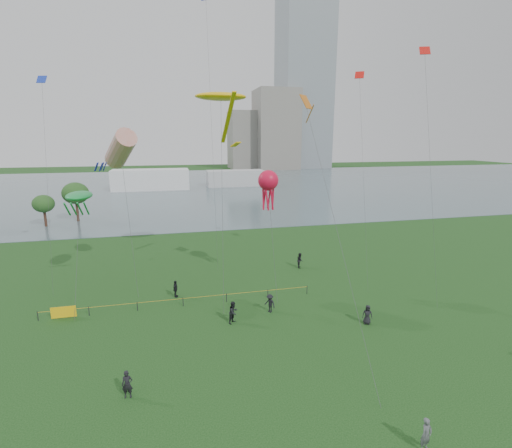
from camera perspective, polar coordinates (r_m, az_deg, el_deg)
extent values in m
plane|color=#123611|center=(25.34, 5.67, -23.22)|extent=(400.00, 400.00, 0.00)
cube|color=#4F656C|center=(120.38, -9.96, 5.73)|extent=(400.00, 120.00, 0.08)
cube|color=gray|center=(204.54, 7.47, 25.68)|extent=(24.00, 24.00, 120.00)
cube|color=gray|center=(188.85, 3.06, 14.27)|extent=(20.00, 20.00, 38.00)
cube|color=slate|center=(191.25, -1.61, 12.76)|extent=(16.00, 18.00, 28.00)
cube|color=white|center=(114.98, -15.88, 6.59)|extent=(22.00, 8.00, 6.00)
cube|color=silver|center=(119.75, -3.20, 7.06)|extent=(18.00, 7.00, 5.00)
cylinder|color=#372219|center=(75.40, -25.76, 1.55)|extent=(0.44, 0.44, 3.24)
ellipsoid|color=#2C5823|center=(74.84, -26.03, 4.28)|extent=(4.61, 4.61, 3.89)
cylinder|color=#372219|center=(73.64, -29.65, 0.59)|extent=(0.44, 0.44, 2.49)
ellipsoid|color=#2C5823|center=(73.17, -29.90, 2.73)|extent=(3.54, 3.54, 2.99)
cylinder|color=black|center=(36.88, -30.55, -12.09)|extent=(0.07, 0.07, 0.85)
cylinder|color=black|center=(35.87, -24.31, -12.10)|extent=(0.07, 0.07, 0.85)
cylinder|color=black|center=(35.27, -17.80, -11.96)|extent=(0.07, 0.07, 0.85)
cylinder|color=black|center=(35.13, -11.15, -11.67)|extent=(0.07, 0.07, 0.85)
cylinder|color=black|center=(35.44, -4.56, -11.22)|extent=(0.07, 0.07, 0.85)
cylinder|color=black|center=(36.19, 1.82, -10.65)|extent=(0.07, 0.07, 0.85)
cylinder|color=black|center=(37.35, 7.85, -9.99)|extent=(0.07, 0.07, 0.85)
cylinder|color=gold|center=(34.99, -11.18, -11.18)|extent=(24.00, 0.03, 0.03)
cube|color=yellow|center=(36.27, -27.50, -11.93)|extent=(2.00, 0.04, 1.00)
imported|color=#525659|center=(22.38, 24.72, -27.34)|extent=(0.73, 0.59, 1.75)
imported|color=black|center=(31.53, -3.49, -13.39)|extent=(1.15, 1.14, 1.87)
imported|color=black|center=(33.28, 2.15, -12.09)|extent=(1.14, 1.23, 1.66)
imported|color=black|center=(37.01, -12.28, -9.72)|extent=(0.72, 1.05, 1.66)
imported|color=black|center=(32.67, 16.76, -13.20)|extent=(0.95, 0.82, 1.64)
imported|color=black|center=(24.90, -19.19, -22.28)|extent=(0.67, 0.48, 1.72)
imported|color=black|center=(44.30, 6.78, -5.57)|extent=(0.89, 1.02, 1.78)
cylinder|color=#3F3F42|center=(34.64, -5.22, 3.91)|extent=(1.40, 8.73, 19.00)
ellipsoid|color=yellow|center=(38.82, -5.44, 18.94)|extent=(5.13, 3.21, 0.80)
cube|color=yellow|center=(34.50, -4.34, 15.71)|extent=(0.36, 6.98, 4.09)
cube|color=yellow|center=(30.72, -3.13, 12.14)|extent=(0.95, 0.95, 0.42)
cylinder|color=#3F3F42|center=(37.76, -18.88, 0.14)|extent=(0.96, 3.48, 13.98)
cylinder|color=red|center=(38.68, -20.12, 10.80)|extent=(3.89, 5.29, 3.99)
cylinder|color=#191FB5|center=(37.75, -22.26, 8.15)|extent=(0.60, 1.13, 0.88)
cylinder|color=#191FB5|center=(38.17, -22.59, 8.17)|extent=(0.60, 1.13, 0.88)
cylinder|color=#191FB5|center=(38.10, -23.29, 8.10)|extent=(0.60, 1.13, 0.88)
cylinder|color=#191FB5|center=(37.64, -23.41, 8.04)|extent=(0.60, 1.13, 0.88)
cylinder|color=#191FB5|center=(37.42, -22.77, 8.07)|extent=(0.60, 1.13, 0.88)
cylinder|color=#3F3F42|center=(37.30, -25.83, -4.15)|extent=(0.19, 7.21, 9.56)
ellipsoid|color=#1A903D|center=(39.78, -25.55, 3.95)|extent=(2.36, 4.24, 0.83)
cylinder|color=#1A903D|center=(38.57, -27.05, 2.04)|extent=(0.16, 1.79, 1.54)
cylinder|color=#1A903D|center=(38.44, -26.25, 2.09)|extent=(0.16, 1.79, 1.54)
cylinder|color=#1A903D|center=(38.32, -25.45, 2.14)|extent=(0.16, 1.79, 1.54)
cylinder|color=#1A903D|center=(38.21, -24.65, 2.19)|extent=(0.16, 1.79, 1.54)
cylinder|color=#3F3F42|center=(35.45, 2.58, -2.50)|extent=(0.26, 4.45, 10.95)
sphere|color=red|center=(36.53, 1.90, 6.72)|extent=(2.02, 2.02, 2.02)
cylinder|color=red|center=(36.88, 2.63, 4.27)|extent=(0.18, 0.54, 2.60)
cylinder|color=red|center=(37.22, 2.07, 4.36)|extent=(0.49, 0.36, 2.61)
cylinder|color=red|center=(37.10, 1.33, 4.33)|extent=(0.49, 0.36, 2.61)
cylinder|color=red|center=(36.62, 1.12, 4.22)|extent=(0.18, 0.54, 2.60)
cylinder|color=red|center=(36.27, 1.67, 4.13)|extent=(0.49, 0.36, 2.61)
cylinder|color=red|center=(36.40, 2.44, 4.15)|extent=(0.49, 0.36, 2.61)
cylinder|color=#3F3F42|center=(26.26, 12.34, -0.54)|extent=(0.21, 13.92, 17.88)
cube|color=#CA6412|center=(32.12, 7.73, 18.12)|extent=(1.39, 1.39, 1.13)
cylinder|color=#CA6412|center=(31.20, 8.28, 16.41)|extent=(0.08, 1.58, 1.35)
cube|color=#1933B2|center=(44.63, -30.10, 18.71)|extent=(1.04, 1.00, 0.76)
cube|color=red|center=(42.49, 15.63, 21.22)|extent=(0.93, 0.60, 0.76)
cube|color=red|center=(38.99, 24.54, 23.12)|extent=(0.97, 0.68, 0.76)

